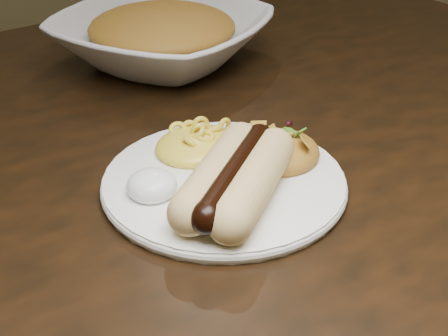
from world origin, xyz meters
TOP-DOWN VIEW (x-y plane):
  - table at (0.00, 0.00)m, footprint 1.60×0.90m
  - plate at (0.10, -0.14)m, footprint 0.30×0.30m
  - hotdog at (0.08, -0.18)m, footprint 0.14×0.14m
  - mac_and_cheese at (0.11, -0.08)m, footprint 0.11×0.10m
  - sour_cream at (0.02, -0.13)m, footprint 0.06×0.06m
  - taco_salad at (0.16, -0.15)m, footprint 0.09×0.08m
  - serving_bowl at (0.23, 0.18)m, footprint 0.38×0.38m
  - bowl_filling at (0.23, 0.18)m, footprint 0.21×0.21m

SIDE VIEW (x-z plane):
  - table at x=0.00m, z-range 0.28..1.03m
  - plate at x=0.10m, z-range 0.75..0.76m
  - sour_cream at x=0.02m, z-range 0.76..0.79m
  - taco_salad at x=0.16m, z-range 0.76..0.80m
  - mac_and_cheese at x=0.11m, z-range 0.76..0.80m
  - hotdog at x=0.08m, z-range 0.76..0.80m
  - serving_bowl at x=0.23m, z-range 0.75..0.82m
  - bowl_filling at x=0.23m, z-range 0.77..0.83m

